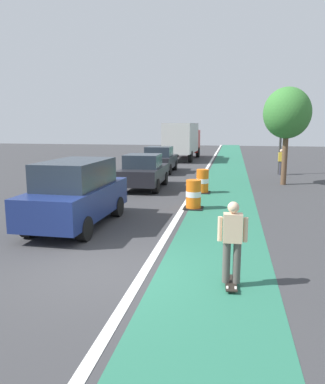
{
  "coord_description": "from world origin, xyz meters",
  "views": [
    {
      "loc": [
        2.69,
        -7.38,
        3.12
      ],
      "look_at": [
        0.63,
        3.7,
        1.1
      ],
      "focal_mm": 35.35,
      "sensor_mm": 36.0,
      "label": 1
    }
  ],
  "objects_px": {
    "traffic_barrel_front": "(193,195)",
    "pedestrian_crossing": "(281,161)",
    "parked_sedan_second": "(144,172)",
    "traffic_light_corner": "(282,118)",
    "parked_suv_nearest": "(77,193)",
    "skateboarder_on_lane": "(232,241)",
    "parked_sedan_third": "(160,160)",
    "delivery_truck_down_block": "(183,139)",
    "traffic_barrel_mid": "(202,181)",
    "street_tree_sidewalk": "(287,114)"
  },
  "relations": [
    {
      "from": "delivery_truck_down_block",
      "to": "pedestrian_crossing",
      "type": "height_order",
      "value": "delivery_truck_down_block"
    },
    {
      "from": "skateboarder_on_lane",
      "to": "delivery_truck_down_block",
      "type": "height_order",
      "value": "delivery_truck_down_block"
    },
    {
      "from": "parked_sedan_second",
      "to": "traffic_barrel_front",
      "type": "bearing_deg",
      "value": -54.92
    },
    {
      "from": "parked_suv_nearest",
      "to": "parked_sedan_third",
      "type": "xyz_separation_m",
      "value": [
        -0.03,
        13.64,
        -0.2
      ]
    },
    {
      "from": "traffic_barrel_front",
      "to": "parked_suv_nearest",
      "type": "bearing_deg",
      "value": -137.16
    },
    {
      "from": "traffic_light_corner",
      "to": "delivery_truck_down_block",
      "type": "bearing_deg",
      "value": 129.64
    },
    {
      "from": "parked_sedan_third",
      "to": "traffic_barrel_mid",
      "type": "bearing_deg",
      "value": -64.63
    },
    {
      "from": "skateboarder_on_lane",
      "to": "delivery_truck_down_block",
      "type": "xyz_separation_m",
      "value": [
        -4.45,
        26.46,
        0.94
      ]
    },
    {
      "from": "parked_sedan_third",
      "to": "pedestrian_crossing",
      "type": "distance_m",
      "value": 7.7
    },
    {
      "from": "traffic_barrel_front",
      "to": "pedestrian_crossing",
      "type": "relative_size",
      "value": 0.68
    },
    {
      "from": "delivery_truck_down_block",
      "to": "traffic_light_corner",
      "type": "xyz_separation_m",
      "value": [
        7.32,
        -8.84,
        1.65
      ]
    },
    {
      "from": "parked_suv_nearest",
      "to": "traffic_barrel_front",
      "type": "distance_m",
      "value": 4.53
    },
    {
      "from": "parked_sedan_third",
      "to": "street_tree_sidewalk",
      "type": "height_order",
      "value": "street_tree_sidewalk"
    },
    {
      "from": "parked_sedan_third",
      "to": "delivery_truck_down_block",
      "type": "distance_m",
      "value": 9.19
    },
    {
      "from": "parked_suv_nearest",
      "to": "traffic_light_corner",
      "type": "relative_size",
      "value": 0.91
    },
    {
      "from": "skateboarder_on_lane",
      "to": "delivery_truck_down_block",
      "type": "relative_size",
      "value": 0.22
    },
    {
      "from": "street_tree_sidewalk",
      "to": "traffic_barrel_front",
      "type": "bearing_deg",
      "value": -121.44
    },
    {
      "from": "pedestrian_crossing",
      "to": "street_tree_sidewalk",
      "type": "xyz_separation_m",
      "value": [
        -0.31,
        -3.92,
        2.8
      ]
    },
    {
      "from": "traffic_barrel_mid",
      "to": "delivery_truck_down_block",
      "type": "relative_size",
      "value": 0.14
    },
    {
      "from": "traffic_barrel_mid",
      "to": "traffic_light_corner",
      "type": "distance_m",
      "value": 9.08
    },
    {
      "from": "traffic_barrel_mid",
      "to": "pedestrian_crossing",
      "type": "distance_m",
      "value": 8.35
    },
    {
      "from": "parked_sedan_second",
      "to": "traffic_barrel_front",
      "type": "height_order",
      "value": "parked_sedan_second"
    },
    {
      "from": "parked_suv_nearest",
      "to": "delivery_truck_down_block",
      "type": "bearing_deg",
      "value": 89.27
    },
    {
      "from": "traffic_barrel_mid",
      "to": "street_tree_sidewalk",
      "type": "bearing_deg",
      "value": 38.97
    },
    {
      "from": "pedestrian_crossing",
      "to": "street_tree_sidewalk",
      "type": "distance_m",
      "value": 4.83
    },
    {
      "from": "skateboarder_on_lane",
      "to": "parked_sedan_third",
      "type": "bearing_deg",
      "value": 105.4
    },
    {
      "from": "skateboarder_on_lane",
      "to": "traffic_barrel_mid",
      "type": "bearing_deg",
      "value": 97.7
    },
    {
      "from": "parked_sedan_second",
      "to": "delivery_truck_down_block",
      "type": "height_order",
      "value": "delivery_truck_down_block"
    },
    {
      "from": "parked_sedan_second",
      "to": "pedestrian_crossing",
      "type": "distance_m",
      "value": 9.71
    },
    {
      "from": "traffic_barrel_front",
      "to": "parked_sedan_third",
      "type": "bearing_deg",
      "value": 107.5
    },
    {
      "from": "traffic_barrel_front",
      "to": "traffic_light_corner",
      "type": "distance_m",
      "value": 12.06
    },
    {
      "from": "skateboarder_on_lane",
      "to": "parked_sedan_second",
      "type": "xyz_separation_m",
      "value": [
        -4.31,
        10.85,
        -0.08
      ]
    },
    {
      "from": "parked_sedan_second",
      "to": "traffic_barrel_mid",
      "type": "distance_m",
      "value": 3.03
    },
    {
      "from": "parked_sedan_second",
      "to": "traffic_barrel_front",
      "type": "distance_m",
      "value": 5.01
    },
    {
      "from": "traffic_barrel_front",
      "to": "street_tree_sidewalk",
      "type": "bearing_deg",
      "value": 58.56
    },
    {
      "from": "delivery_truck_down_block",
      "to": "pedestrian_crossing",
      "type": "distance_m",
      "value": 11.79
    },
    {
      "from": "parked_suv_nearest",
      "to": "traffic_barrel_mid",
      "type": "relative_size",
      "value": 4.25
    },
    {
      "from": "skateboarder_on_lane",
      "to": "traffic_barrel_mid",
      "type": "distance_m",
      "value": 10.26
    },
    {
      "from": "parked_sedan_second",
      "to": "traffic_light_corner",
      "type": "bearing_deg",
      "value": 43.27
    },
    {
      "from": "parked_sedan_third",
      "to": "street_tree_sidewalk",
      "type": "relative_size",
      "value": 0.82
    },
    {
      "from": "parked_suv_nearest",
      "to": "parked_sedan_third",
      "type": "height_order",
      "value": "parked_suv_nearest"
    },
    {
      "from": "delivery_truck_down_block",
      "to": "traffic_barrel_mid",
      "type": "bearing_deg",
      "value": -79.31
    },
    {
      "from": "skateboarder_on_lane",
      "to": "parked_suv_nearest",
      "type": "bearing_deg",
      "value": 142.12
    },
    {
      "from": "skateboarder_on_lane",
      "to": "delivery_truck_down_block",
      "type": "bearing_deg",
      "value": 99.55
    },
    {
      "from": "traffic_barrel_mid",
      "to": "pedestrian_crossing",
      "type": "bearing_deg",
      "value": 58.97
    },
    {
      "from": "traffic_barrel_front",
      "to": "delivery_truck_down_block",
      "type": "xyz_separation_m",
      "value": [
        -3.01,
        19.7,
        1.31
      ]
    },
    {
      "from": "parked_sedan_third",
      "to": "delivery_truck_down_block",
      "type": "relative_size",
      "value": 0.54
    },
    {
      "from": "parked_sedan_third",
      "to": "traffic_light_corner",
      "type": "xyz_separation_m",
      "value": [
        7.65,
        0.28,
        2.67
      ]
    },
    {
      "from": "parked_sedan_second",
      "to": "traffic_light_corner",
      "type": "height_order",
      "value": "traffic_light_corner"
    },
    {
      "from": "skateboarder_on_lane",
      "to": "traffic_light_corner",
      "type": "xyz_separation_m",
      "value": [
        2.87,
        17.62,
        2.59
      ]
    }
  ]
}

